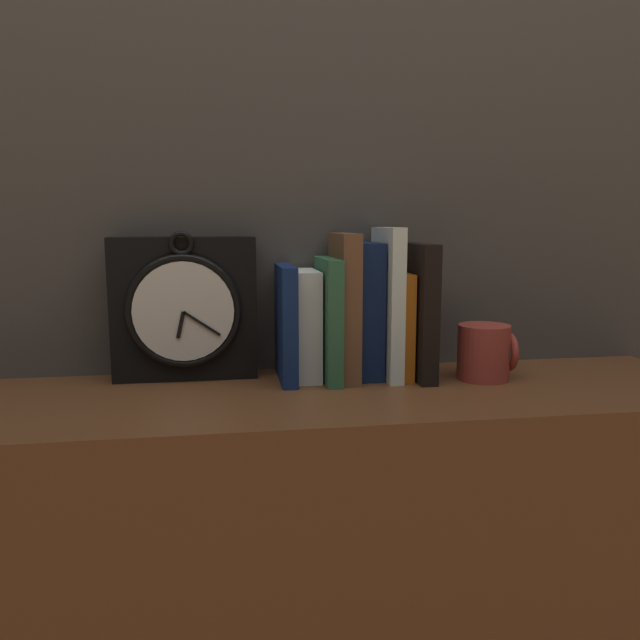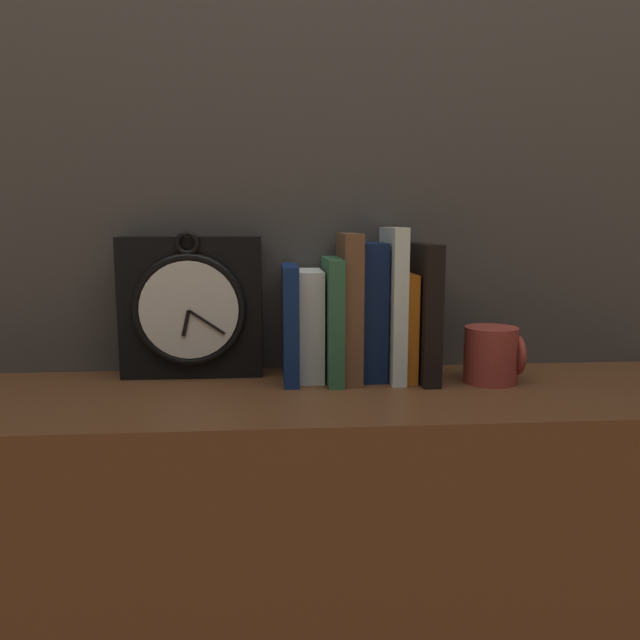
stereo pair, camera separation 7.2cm
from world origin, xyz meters
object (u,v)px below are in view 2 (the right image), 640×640
Objects in this scene: book_slot0_navy at (290,323)px; book_slot4_navy at (371,310)px; book_slot2_green at (332,319)px; book_slot7_black at (423,312)px; book_slot5_white at (393,304)px; book_slot6_orange at (405,325)px; book_slot1_white at (310,324)px; mug at (493,355)px; book_slot3_brown at (349,307)px; clock at (191,307)px.

book_slot0_navy is 0.84× the size of book_slot4_navy.
book_slot7_black is (0.15, -0.00, 0.01)m from book_slot2_green.
book_slot6_orange is at bearing 11.65° from book_slot5_white.
book_slot1_white is 0.30m from mug.
book_slot0_navy is at bearing 171.56° from mug.
mug is (0.22, -0.05, -0.07)m from book_slot3_brown.
book_slot2_green is 1.14× the size of book_slot6_orange.
book_slot0_navy is at bearing -12.05° from clock.
book_slot7_black is (0.12, -0.01, -0.01)m from book_slot3_brown.
book_slot0_navy is at bearing -179.76° from book_slot3_brown.
book_slot4_navy reaches higher than book_slot7_black.
book_slot0_navy reaches higher than mug.
book_slot3_brown is at bearing -177.92° from book_slot6_orange.
book_slot6_orange is at bearing 1.15° from book_slot0_navy.
book_slot6_orange is at bearing -5.00° from clock.
clock is 1.09× the size of book_slot7_black.
mug is (0.32, -0.05, -0.05)m from book_slot0_navy.
book_slot4_navy is at bearing 167.56° from book_slot7_black.
book_slot2_green is at bearing 178.36° from book_slot7_black.
clock is 1.39× the size of book_slot6_orange.
book_slot3_brown is at bearing -8.89° from book_slot1_white.
book_slot2_green is at bearing -9.44° from clock.
clock reaches higher than book_slot3_brown.
book_slot5_white is (0.10, 0.00, 0.02)m from book_slot2_green.
book_slot6_orange is at bearing 2.08° from book_slot3_brown.
mug is at bearing -9.65° from clock.
mug is at bearing -9.85° from book_slot2_green.
book_slot2_green reaches higher than book_slot0_navy.
book_slot3_brown is 1.37× the size of book_slot6_orange.
book_slot5_white is at bearing -6.09° from clock.
book_slot0_navy is 0.79× the size of book_slot3_brown.
book_slot5_white reaches higher than book_slot4_navy.
book_slot3_brown is 0.12m from book_slot7_black.
book_slot1_white is 0.10m from book_slot4_navy.
clock is 0.38m from book_slot7_black.
book_slot6_orange is 0.78× the size of book_slot7_black.
book_slot2_green is 0.12m from book_slot6_orange.
book_slot4_navy reaches higher than book_slot1_white.
book_slot0_navy is 0.76× the size of book_slot5_white.
book_slot0_navy is 0.85× the size of book_slot7_black.
clock reaches higher than book_slot1_white.
book_slot1_white is 0.16m from book_slot6_orange.
book_slot4_navy reaches higher than book_slot2_green.
book_slot1_white is 0.04m from book_slot2_green.
book_slot5_white is at bearing 1.79° from book_slot2_green.
book_slot3_brown reaches higher than book_slot4_navy.
book_slot4_navy is 1.28× the size of book_slot6_orange.
book_slot3_brown is (0.10, 0.00, 0.03)m from book_slot0_navy.
book_slot4_navy is 0.90× the size of book_slot5_white.
book_slot7_black is at bearing 159.34° from mug.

